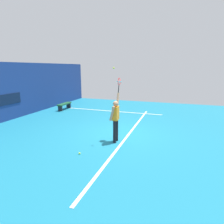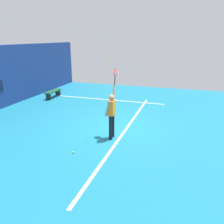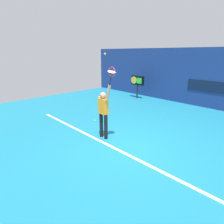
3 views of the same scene
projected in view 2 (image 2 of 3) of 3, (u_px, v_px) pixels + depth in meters
ground_plane at (117, 129)px, 9.78m from camera, size 18.00×18.00×0.00m
court_baseline at (126, 129)px, 9.67m from camera, size 10.00×0.10×0.01m
court_sideline at (106, 100)px, 14.28m from camera, size 0.10×7.00×0.01m
tennis_player at (112, 113)px, 8.55m from camera, size 0.63×0.31×1.98m
tennis_racket at (115, 74)px, 8.52m from camera, size 0.38×0.27×0.63m
tennis_ball at (109, 59)px, 8.00m from camera, size 0.07×0.07×0.07m
court_bench at (53, 92)px, 14.67m from camera, size 1.40×0.36×0.45m
water_bottle at (60, 93)px, 15.52m from camera, size 0.07×0.07×0.24m
spare_ball at (73, 152)px, 7.69m from camera, size 0.07×0.07×0.07m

